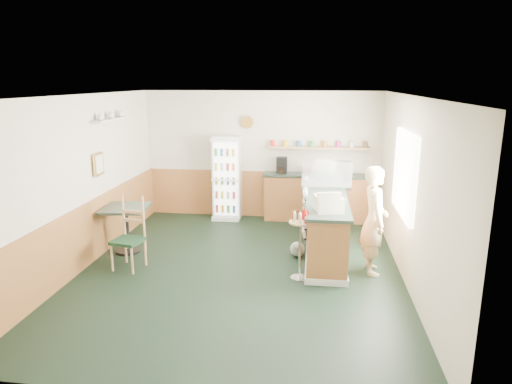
% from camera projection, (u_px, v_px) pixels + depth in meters
% --- Properties ---
extents(ground, '(6.00, 6.00, 0.00)m').
position_uv_depth(ground, '(239.00, 270.00, 7.18)').
color(ground, black).
rests_on(ground, ground).
extents(room_envelope, '(5.04, 6.02, 2.72)m').
position_uv_depth(room_envelope, '(232.00, 166.00, 7.55)').
color(room_envelope, beige).
rests_on(room_envelope, ground).
extents(service_counter, '(0.68, 3.01, 1.01)m').
position_uv_depth(service_counter, '(326.00, 225.00, 7.94)').
color(service_counter, '#A76036').
rests_on(service_counter, ground).
extents(back_counter, '(2.24, 0.42, 1.69)m').
position_uv_depth(back_counter, '(316.00, 195.00, 9.61)').
color(back_counter, '#A76036').
rests_on(back_counter, ground).
extents(drinks_fridge, '(0.58, 0.52, 1.77)m').
position_uv_depth(drinks_fridge, '(227.00, 178.00, 9.70)').
color(drinks_fridge, white).
rests_on(drinks_fridge, ground).
extents(display_case, '(0.89, 0.47, 0.51)m').
position_uv_depth(display_case, '(327.00, 174.00, 8.25)').
color(display_case, silver).
rests_on(display_case, service_counter).
extents(cash_register, '(0.46, 0.48, 0.22)m').
position_uv_depth(cash_register, '(328.00, 204.00, 6.80)').
color(cash_register, beige).
rests_on(cash_register, service_counter).
extents(shopkeeper, '(0.44, 0.59, 1.68)m').
position_uv_depth(shopkeeper, '(374.00, 220.00, 6.92)').
color(shopkeeper, tan).
rests_on(shopkeeper, ground).
extents(condiment_stand, '(0.34, 0.34, 1.05)m').
position_uv_depth(condiment_stand, '(300.00, 235.00, 6.72)').
color(condiment_stand, silver).
rests_on(condiment_stand, ground).
extents(newspaper_rack, '(0.09, 0.42, 0.85)m').
position_uv_depth(newspaper_rack, '(305.00, 213.00, 7.94)').
color(newspaper_rack, black).
rests_on(newspaper_rack, ground).
extents(cafe_table, '(0.81, 0.81, 0.81)m').
position_uv_depth(cafe_table, '(126.00, 221.00, 7.81)').
color(cafe_table, black).
rests_on(cafe_table, ground).
extents(cafe_chair, '(0.51, 0.51, 1.15)m').
position_uv_depth(cafe_chair, '(130.00, 230.00, 7.21)').
color(cafe_chair, black).
rests_on(cafe_chair, ground).
extents(dog_doorstop, '(0.25, 0.33, 0.30)m').
position_uv_depth(dog_doorstop, '(297.00, 249.00, 7.69)').
color(dog_doorstop, gray).
rests_on(dog_doorstop, ground).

